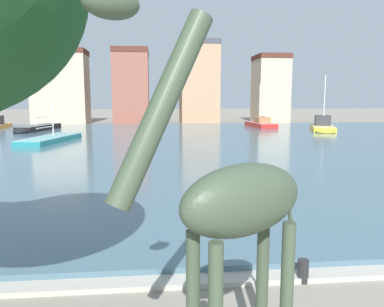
{
  "coord_description": "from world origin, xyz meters",
  "views": [
    {
      "loc": [
        -1.27,
        -0.04,
        3.92
      ],
      "look_at": [
        -0.1,
        11.78,
        2.2
      ],
      "focal_mm": 35.46,
      "sensor_mm": 36.0,
      "label": 1
    }
  ],
  "objects_px": {
    "sailboat_red": "(259,124)",
    "giraffe_statue": "(234,210)",
    "sailboat_yellow": "(323,127)",
    "mooring_bollard": "(303,271)",
    "sailboat_teal": "(55,140)",
    "sailboat_black": "(36,129)"
  },
  "relations": [
    {
      "from": "sailboat_teal",
      "to": "mooring_bollard",
      "type": "bearing_deg",
      "value": -66.06
    },
    {
      "from": "giraffe_statue",
      "to": "sailboat_teal",
      "type": "height_order",
      "value": "sailboat_teal"
    },
    {
      "from": "sailboat_yellow",
      "to": "mooring_bollard",
      "type": "height_order",
      "value": "sailboat_yellow"
    },
    {
      "from": "sailboat_teal",
      "to": "mooring_bollard",
      "type": "distance_m",
      "value": 29.34
    },
    {
      "from": "giraffe_statue",
      "to": "mooring_bollard",
      "type": "distance_m",
      "value": 4.47
    },
    {
      "from": "sailboat_red",
      "to": "giraffe_statue",
      "type": "bearing_deg",
      "value": -106.04
    },
    {
      "from": "giraffe_statue",
      "to": "sailboat_red",
      "type": "height_order",
      "value": "sailboat_red"
    },
    {
      "from": "giraffe_statue",
      "to": "sailboat_black",
      "type": "bearing_deg",
      "value": 109.63
    },
    {
      "from": "sailboat_yellow",
      "to": "mooring_bollard",
      "type": "distance_m",
      "value": 38.55
    },
    {
      "from": "sailboat_yellow",
      "to": "sailboat_red",
      "type": "height_order",
      "value": "sailboat_yellow"
    },
    {
      "from": "sailboat_teal",
      "to": "sailboat_black",
      "type": "distance_m",
      "value": 12.18
    },
    {
      "from": "sailboat_red",
      "to": "sailboat_teal",
      "type": "bearing_deg",
      "value": -146.55
    },
    {
      "from": "sailboat_red",
      "to": "sailboat_black",
      "type": "height_order",
      "value": "sailboat_black"
    },
    {
      "from": "sailboat_teal",
      "to": "sailboat_red",
      "type": "bearing_deg",
      "value": 33.45
    },
    {
      "from": "sailboat_red",
      "to": "mooring_bollard",
      "type": "relative_size",
      "value": 15.15
    },
    {
      "from": "giraffe_statue",
      "to": "sailboat_yellow",
      "type": "height_order",
      "value": "sailboat_yellow"
    },
    {
      "from": "sailboat_black",
      "to": "mooring_bollard",
      "type": "relative_size",
      "value": 17.4
    },
    {
      "from": "sailboat_red",
      "to": "mooring_bollard",
      "type": "xyz_separation_m",
      "value": [
        -10.69,
        -41.75,
        -0.3
      ]
    },
    {
      "from": "sailboat_yellow",
      "to": "sailboat_black",
      "type": "distance_m",
      "value": 33.37
    },
    {
      "from": "sailboat_black",
      "to": "sailboat_red",
      "type": "bearing_deg",
      "value": 7.84
    },
    {
      "from": "giraffe_statue",
      "to": "mooring_bollard",
      "type": "height_order",
      "value": "giraffe_statue"
    },
    {
      "from": "sailboat_teal",
      "to": "giraffe_statue",
      "type": "bearing_deg",
      "value": -72.02
    }
  ]
}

